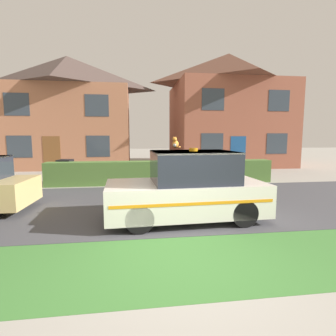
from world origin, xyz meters
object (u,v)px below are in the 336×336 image
at_px(police_car, 188,188).
at_px(house_left, 69,111).
at_px(house_right, 228,109).
at_px(cat, 175,143).
at_px(wheelie_bin, 66,171).

distance_m(police_car, house_left, 14.48).
bearing_deg(house_right, cat, -115.45).
height_order(cat, wheelie_bin, cat).
relative_size(house_left, wheelie_bin, 8.05).
bearing_deg(wheelie_bin, police_car, -46.89).
xyz_separation_m(police_car, house_right, (5.64, 12.61, 3.28)).
xyz_separation_m(cat, house_right, (5.95, 12.49, 2.15)).
distance_m(police_car, house_right, 14.20).
xyz_separation_m(house_left, wheelie_bin, (1.36, -7.18, -3.29)).
bearing_deg(police_car, house_left, -68.40).
bearing_deg(police_car, cat, -23.05).
xyz_separation_m(cat, wheelie_bin, (-4.05, 5.66, -1.39)).
bearing_deg(wheelie_bin, house_right, 40.45).
xyz_separation_m(police_car, wheelie_bin, (-4.36, 5.78, -0.27)).
bearing_deg(cat, house_right, 176.56).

